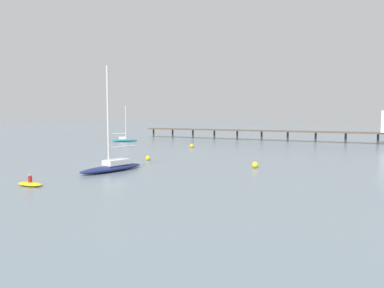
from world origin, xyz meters
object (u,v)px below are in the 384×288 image
sailboat_teal (124,139)px  mooring_buoy_outer (255,165)px  pier (334,126)px  mooring_buoy_near (148,158)px  dinghy_yellow (30,184)px  mooring_buoy_far (192,146)px  sailboat_navy (113,165)px

sailboat_teal → mooring_buoy_outer: sailboat_teal is taller
sailboat_teal → pier: bearing=26.4°
mooring_buoy_near → dinghy_yellow: bearing=-83.8°
mooring_buoy_outer → sailboat_teal: bearing=149.8°
dinghy_yellow → mooring_buoy_near: dinghy_yellow is taller
mooring_buoy_far → sailboat_teal: bearing=166.0°
mooring_buoy_far → mooring_buoy_near: 21.70m
dinghy_yellow → mooring_buoy_near: (-2.25, 20.65, 0.14)m
pier → sailboat_teal: size_ratio=7.79×
mooring_buoy_far → dinghy_yellow: bearing=-79.9°
sailboat_teal → dinghy_yellow: (30.61, -47.48, -0.39)m
sailboat_navy → mooring_buoy_near: 10.40m
sailboat_navy → mooring_buoy_far: sailboat_navy is taller
mooring_buoy_far → sailboat_navy: bearing=-75.9°
pier → mooring_buoy_outer: bearing=-91.5°
mooring_buoy_near → sailboat_teal: bearing=136.6°
mooring_buoy_near → sailboat_navy: bearing=-75.6°
pier → sailboat_navy: bearing=-104.0°
sailboat_navy → dinghy_yellow: sailboat_navy is taller
sailboat_teal → mooring_buoy_near: (28.36, -26.83, -0.25)m
dinghy_yellow → sailboat_teal: bearing=122.8°
pier → mooring_buoy_near: bearing=-109.4°
sailboat_navy → mooring_buoy_outer: (13.54, 10.96, -0.28)m
sailboat_navy → mooring_buoy_outer: bearing=39.0°
sailboat_navy → mooring_buoy_near: (-2.59, 10.07, -0.33)m
mooring_buoy_outer → mooring_buoy_near: size_ratio=1.15×
sailboat_navy → mooring_buoy_outer: sailboat_navy is taller
sailboat_teal → mooring_buoy_near: sailboat_teal is taller
dinghy_yellow → mooring_buoy_near: bearing=96.2°
sailboat_navy → mooring_buoy_near: sailboat_navy is taller
sailboat_navy → dinghy_yellow: 10.59m
mooring_buoy_far → mooring_buoy_near: (5.20, -21.07, -0.03)m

